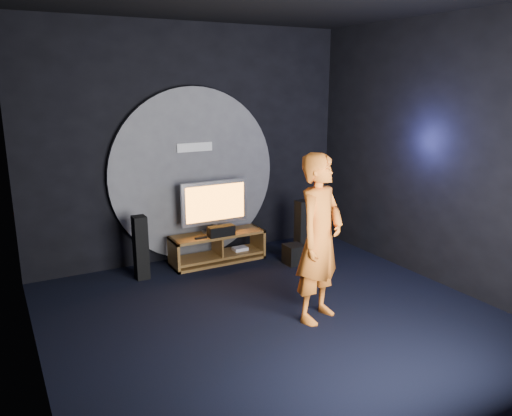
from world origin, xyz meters
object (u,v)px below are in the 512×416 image
at_px(tv, 215,204).
at_px(tower_speaker_right, 302,229).
at_px(media_console, 218,249).
at_px(player, 320,239).
at_px(tower_speaker_left, 141,248).
at_px(subwoofer, 294,254).

bearing_deg(tv, tower_speaker_right, -20.38).
relative_size(media_console, player, 0.74).
distance_m(tv, tower_speaker_left, 1.28).
height_order(tower_speaker_left, tower_speaker_right, same).
xyz_separation_m(media_console, tower_speaker_right, (1.25, -0.40, 0.25)).
bearing_deg(tower_speaker_right, tv, 159.62).
bearing_deg(player, tv, 71.84).
relative_size(tv, tower_speaker_right, 1.18).
relative_size(media_console, tower_speaker_right, 1.60).
relative_size(tower_speaker_right, player, 0.46).
distance_m(media_console, subwoofer, 1.15).
relative_size(tv, player, 0.55).
bearing_deg(player, subwoofer, 41.77).
bearing_deg(subwoofer, media_console, 146.65).
xyz_separation_m(media_console, tower_speaker_left, (-1.20, -0.10, 0.25)).
xyz_separation_m(media_console, subwoofer, (0.96, -0.63, -0.05)).
distance_m(subwoofer, player, 1.95).
height_order(tower_speaker_right, subwoofer, tower_speaker_right).
bearing_deg(tower_speaker_right, tower_speaker_left, 172.96).
xyz_separation_m(tower_speaker_right, subwoofer, (-0.29, -0.23, -0.30)).
xyz_separation_m(media_console, player, (0.24, -2.25, 0.77)).
xyz_separation_m(tv, tower_speaker_right, (1.26, -0.47, -0.44)).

